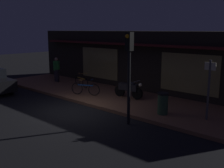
# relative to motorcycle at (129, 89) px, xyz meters

# --- Properties ---
(ground_plane) EXTENTS (60.00, 60.00, 0.00)m
(ground_plane) POSITION_rel_motorcycle_xyz_m (-0.77, -3.20, -0.65)
(ground_plane) COLOR black
(sidewalk_slab) EXTENTS (18.00, 4.00, 0.15)m
(sidewalk_slab) POSITION_rel_motorcycle_xyz_m (-0.77, -0.20, -0.57)
(sidewalk_slab) COLOR brown
(sidewalk_slab) RESTS_ON ground_plane
(storefront_building) EXTENTS (18.00, 3.30, 3.60)m
(storefront_building) POSITION_rel_motorcycle_xyz_m (-0.77, 3.19, 1.16)
(storefront_building) COLOR black
(storefront_building) RESTS_ON ground_plane
(motorcycle) EXTENTS (1.70, 0.55, 0.97)m
(motorcycle) POSITION_rel_motorcycle_xyz_m (0.00, 0.00, 0.00)
(motorcycle) COLOR black
(motorcycle) RESTS_ON sidewalk_slab
(bicycle_parked) EXTENTS (1.63, 0.51, 0.91)m
(bicycle_parked) POSITION_rel_motorcycle_xyz_m (-4.00, 0.19, -0.14)
(bicycle_parked) COLOR black
(bicycle_parked) RESTS_ON sidewalk_slab
(bicycle_extra) EXTENTS (1.52, 0.74, 0.91)m
(bicycle_extra) POSITION_rel_motorcycle_xyz_m (-2.18, -1.11, -0.14)
(bicycle_extra) COLOR black
(bicycle_extra) RESTS_ON sidewalk_slab
(person_photographer) EXTENTS (0.43, 0.60, 1.67)m
(person_photographer) POSITION_rel_motorcycle_xyz_m (-6.51, 0.17, 0.38)
(person_photographer) COLOR #28232D
(person_photographer) RESTS_ON sidewalk_slab
(sign_post) EXTENTS (0.44, 0.09, 2.40)m
(sign_post) POSITION_rel_motorcycle_xyz_m (4.50, -0.62, 0.86)
(sign_post) COLOR #47474C
(sign_post) RESTS_ON sidewalk_slab
(trash_bin) EXTENTS (0.48, 0.48, 0.93)m
(trash_bin) POSITION_rel_motorcycle_xyz_m (2.81, -1.19, -0.03)
(trash_bin) COLOR #2D4C33
(trash_bin) RESTS_ON sidewalk_slab
(traffic_light_pole) EXTENTS (0.24, 0.33, 3.60)m
(traffic_light_pole) POSITION_rel_motorcycle_xyz_m (2.25, -2.83, 1.83)
(traffic_light_pole) COLOR black
(traffic_light_pole) RESTS_ON ground_plane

